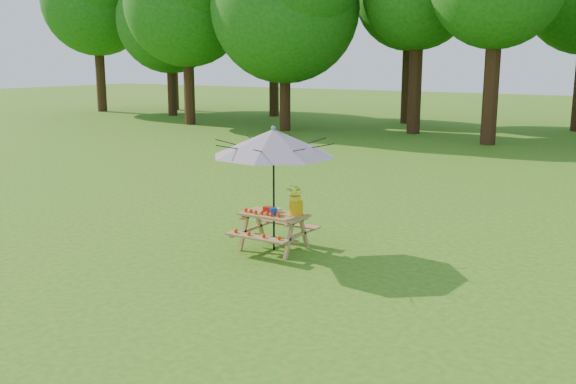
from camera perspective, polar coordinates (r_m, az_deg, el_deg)
The scene contains 6 objects.
ground at distance 11.13m, azimuth -23.63°, elevation -6.96°, with size 120.00×120.00×0.00m, color #2B6C14.
picnic_table at distance 11.55m, azimuth -1.27°, elevation -3.60°, with size 1.20×1.32×0.67m.
patio_umbrella at distance 11.23m, azimuth -1.30°, elevation 4.41°, with size 2.74×2.74×2.25m.
produce_bins at distance 11.48m, azimuth -1.40°, elevation -1.64°, with size 0.34×0.36×0.13m.
tomatoes_row at distance 11.39m, azimuth -2.40°, elevation -1.86°, with size 0.77×0.13×0.07m, color red, non-canonical shape.
flower_bucket at distance 11.32m, azimuth 0.73°, elevation -0.57°, with size 0.39×0.35×0.56m.
Camera 1 is at (8.89, -5.78, 3.38)m, focal length 40.00 mm.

